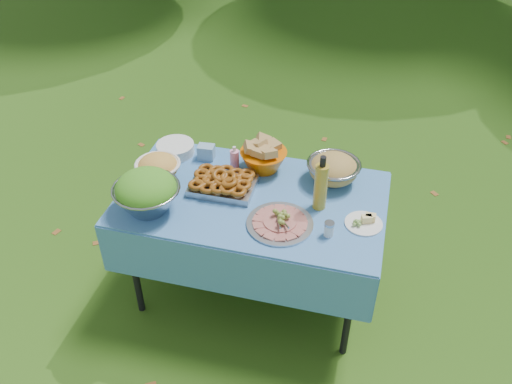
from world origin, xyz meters
TOP-DOWN VIEW (x-y plane):
  - ground at (0.00, 0.00)m, footprint 80.00×80.00m
  - picnic_table at (0.00, 0.00)m, footprint 1.46×0.86m
  - salad_bowl at (-0.51, -0.24)m, footprint 0.42×0.42m
  - pasta_bowl_white at (-0.57, 0.05)m, footprint 0.30×0.30m
  - plate_stack at (-0.57, 0.30)m, footprint 0.29×0.29m
  - wipes_box at (-0.36, 0.30)m, footprint 0.10×0.08m
  - sanitizer_bottle at (-0.17, 0.24)m, footprint 0.06×0.06m
  - bread_bowl at (-0.00, 0.28)m, footprint 0.28×0.28m
  - pasta_bowl_steel at (0.41, 0.27)m, footprint 0.37×0.37m
  - fried_tray at (-0.18, 0.03)m, footprint 0.36×0.25m
  - charcuterie_platter at (0.20, -0.18)m, footprint 0.38×0.38m
  - oil_bottle at (0.37, 0.01)m, footprint 0.09×0.09m
  - cheese_plate at (0.62, -0.07)m, footprint 0.24×0.24m
  - shaker at (0.46, -0.20)m, footprint 0.07×0.07m

SIDE VIEW (x-z plane):
  - ground at x=0.00m, z-range 0.00..0.00m
  - picnic_table at x=0.00m, z-range 0.00..0.76m
  - cheese_plate at x=0.62m, z-range 0.76..0.81m
  - plate_stack at x=-0.57m, z-range 0.76..0.83m
  - charcuterie_platter at x=0.20m, z-range 0.76..0.84m
  - shaker at x=0.46m, z-range 0.76..0.84m
  - fried_tray at x=-0.18m, z-range 0.76..0.84m
  - wipes_box at x=-0.36m, z-range 0.76..0.85m
  - pasta_bowl_white at x=-0.57m, z-range 0.76..0.90m
  - sanitizer_bottle at x=-0.17m, z-range 0.76..0.91m
  - pasta_bowl_steel at x=0.41m, z-range 0.76..0.92m
  - bread_bowl at x=0.00m, z-range 0.76..0.95m
  - salad_bowl at x=-0.51m, z-range 0.76..0.99m
  - oil_bottle at x=0.37m, z-range 0.76..1.09m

